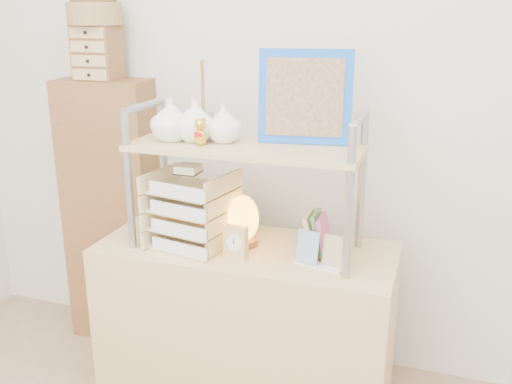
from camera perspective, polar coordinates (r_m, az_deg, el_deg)
desk at (r=2.49m, az=-0.96°, el=-13.47°), size 1.20×0.50×0.75m
cabinet at (r=3.01m, az=-14.12°, el=-2.01°), size 0.47×0.28×1.35m
hutch at (r=2.21m, az=-2.71°, el=5.73°), size 0.90×0.34×0.78m
letter_tray at (r=2.29m, az=-6.56°, el=-2.22°), size 0.32×0.31×0.34m
salt_lamp at (r=2.30m, az=-1.33°, el=-2.81°), size 0.14×0.13×0.21m
desk_clock at (r=2.19m, az=-2.04°, el=-5.04°), size 0.09×0.05×0.13m
postcard_stand at (r=2.14m, az=6.38°, el=-6.46°), size 0.19×0.10×0.13m
drawer_chest at (r=2.84m, az=-15.58°, el=13.26°), size 0.20×0.16×0.25m
woven_basket at (r=2.83m, az=-15.86°, el=16.79°), size 0.25×0.25×0.10m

